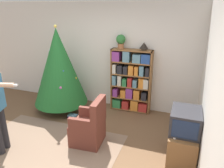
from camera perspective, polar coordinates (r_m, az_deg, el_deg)
name	(u,v)px	position (r m, az deg, el deg)	size (l,w,h in m)	color
ground_plane	(71,156)	(4.12, -10.63, -17.89)	(14.00, 14.00, 0.00)	brown
wall_back	(114,56)	(5.48, 0.53, 7.29)	(8.00, 0.10, 2.60)	silver
wall_right	(214,107)	(3.03, 25.12, -5.47)	(0.10, 8.00, 2.60)	silver
area_rug	(48,146)	(4.45, -16.46, -15.18)	(2.68, 1.65, 0.01)	#7F6651
bookshelf	(131,81)	(5.29, 5.01, 0.68)	(0.97, 0.26, 1.54)	brown
tv_stand	(182,145)	(4.04, 17.94, -14.83)	(0.46, 0.77, 0.53)	brown
television	(186,121)	(3.80, 18.67, -9.15)	(0.47, 0.59, 0.38)	#28282D
game_remote	(175,136)	(3.69, 16.05, -13.01)	(0.04, 0.12, 0.02)	white
christmas_tree	(59,67)	(5.34, -13.72, 4.37)	(1.29, 1.29, 2.09)	#4C3323
armchair	(89,128)	(4.22, -5.93, -11.28)	(0.61, 0.60, 0.92)	brown
potted_plant	(121,41)	(5.14, 2.31, 11.27)	(0.22, 0.22, 0.33)	#935B38
table_lamp	(144,46)	(5.02, 8.34, 9.84)	(0.20, 0.20, 0.18)	#473828
book_pile_near_tree	(72,117)	(5.21, -10.29, -8.40)	(0.22, 0.19, 0.11)	#B22D28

